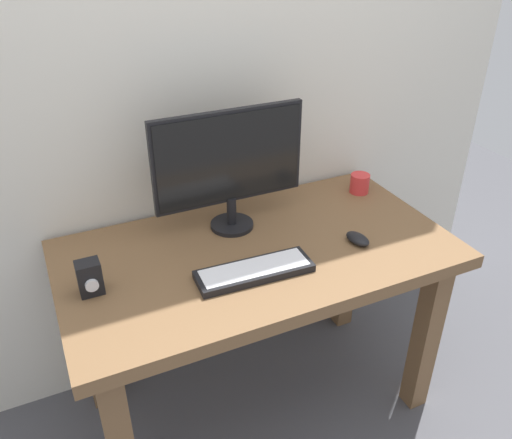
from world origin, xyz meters
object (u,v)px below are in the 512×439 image
Objects in this scene: mouse at (358,239)px; monitor at (229,163)px; keyboard_primary at (254,271)px; desk at (258,277)px; audio_controller at (90,278)px; coffee_mug at (360,183)px.

monitor is at bearing 131.89° from mouse.
keyboard_primary is 3.83× the size of mouse.
audio_controller is (-0.58, -0.01, 0.18)m from desk.
desk is at bearing -159.87° from coffee_mug.
monitor is (-0.03, 0.18, 0.38)m from desk.
coffee_mug reaches higher than desk.
keyboard_primary is at bearing -98.90° from monitor.
desk is 12.24× the size of audio_controller.
coffee_mug is (1.15, 0.22, -0.02)m from audio_controller.
mouse is at bearing 2.38° from keyboard_primary.
monitor is 1.43× the size of keyboard_primary.
keyboard_primary is 4.87× the size of coffee_mug.
keyboard_primary is (-0.05, -0.32, -0.24)m from monitor.
audio_controller is (-0.50, 0.13, 0.04)m from keyboard_primary.
monitor is 0.62m from audio_controller.
audio_controller reaches higher than mouse.
keyboard_primary is at bearing 173.78° from mouse.
keyboard_primary is 0.73m from coffee_mug.
coffee_mug is (0.57, 0.21, 0.17)m from desk.
coffee_mug is at bearing 46.09° from mouse.
coffee_mug is (0.65, 0.34, 0.03)m from keyboard_primary.
keyboard_primary reaches higher than desk.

